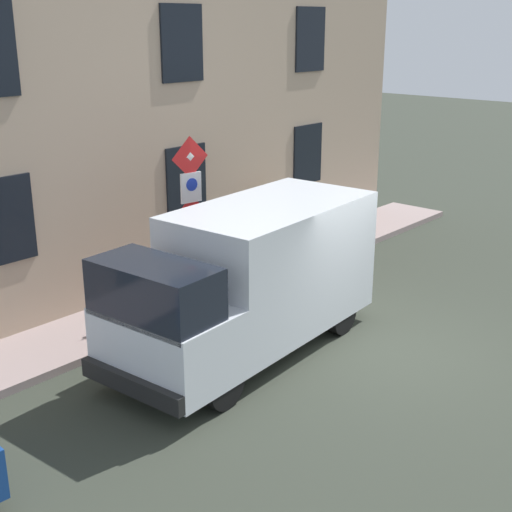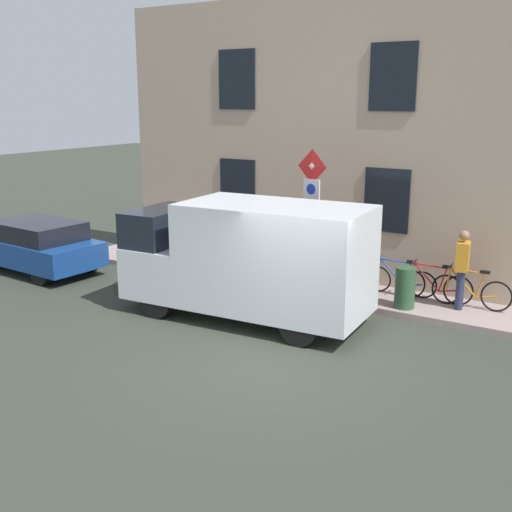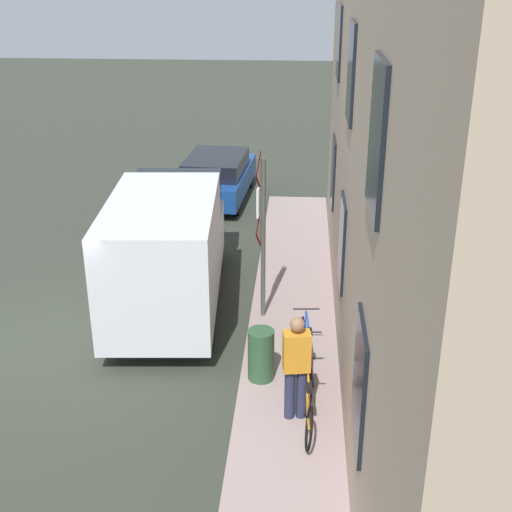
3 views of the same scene
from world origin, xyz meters
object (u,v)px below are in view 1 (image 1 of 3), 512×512
at_px(sign_post_stacked, 191,203).
at_px(bicycle_red, 249,248).
at_px(bicycle_blue, 225,257).
at_px(litter_bin, 263,256).
at_px(bicycle_orange, 272,240).
at_px(pedestrian, 273,221).
at_px(delivery_van, 250,278).

relative_size(sign_post_stacked, bicycle_red, 1.88).
relative_size(sign_post_stacked, bicycle_blue, 1.87).
distance_m(bicycle_blue, litter_bin, 0.87).
distance_m(sign_post_stacked, bicycle_red, 3.27).
height_order(sign_post_stacked, bicycle_orange, sign_post_stacked).
height_order(pedestrian, litter_bin, pedestrian).
relative_size(bicycle_red, litter_bin, 1.90).
bearing_deg(sign_post_stacked, bicycle_blue, -63.32).
height_order(bicycle_orange, bicycle_blue, same).
height_order(sign_post_stacked, litter_bin, sign_post_stacked).
xyz_separation_m(sign_post_stacked, delivery_van, (-1.90, 0.47, -0.89)).
distance_m(bicycle_orange, bicycle_blue, 1.61).
bearing_deg(bicycle_orange, bicycle_red, -2.32).
distance_m(delivery_van, bicycle_orange, 4.88).
relative_size(bicycle_red, pedestrian, 1.00).
bearing_deg(bicycle_orange, sign_post_stacked, 12.67).
relative_size(bicycle_blue, litter_bin, 1.91).
height_order(bicycle_red, litter_bin, litter_bin).
distance_m(delivery_van, litter_bin, 3.46).
bearing_deg(pedestrian, bicycle_blue, -16.60).
xyz_separation_m(bicycle_red, bicycle_blue, (-0.00, 0.80, 0.00)).
relative_size(delivery_van, pedestrian, 3.17).
height_order(delivery_van, pedestrian, delivery_van).
distance_m(sign_post_stacked, bicycle_blue, 2.67).
relative_size(sign_post_stacked, bicycle_orange, 1.88).
height_order(bicycle_blue, pedestrian, pedestrian).
relative_size(delivery_van, litter_bin, 6.06).
bearing_deg(delivery_van, litter_bin, -146.74).
relative_size(delivery_van, bicycle_red, 3.18).
xyz_separation_m(delivery_van, pedestrian, (2.63, -3.72, -0.26)).
height_order(delivery_van, bicycle_blue, delivery_van).
distance_m(delivery_van, bicycle_blue, 3.73).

